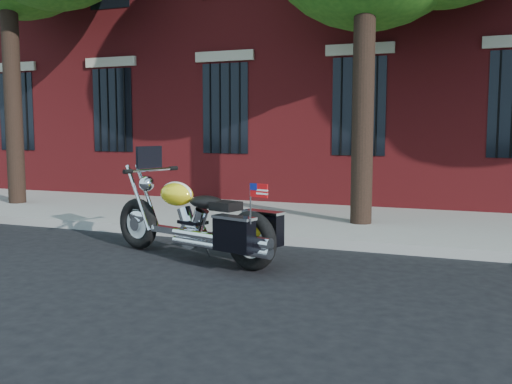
% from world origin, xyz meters
% --- Properties ---
extents(ground, '(120.00, 120.00, 0.00)m').
position_xyz_m(ground, '(0.00, 0.00, 0.00)').
color(ground, black).
rests_on(ground, ground).
extents(curb, '(40.00, 0.16, 0.15)m').
position_xyz_m(curb, '(0.00, 1.38, 0.07)').
color(curb, gray).
rests_on(curb, ground).
extents(sidewalk, '(40.00, 3.60, 0.15)m').
position_xyz_m(sidewalk, '(0.00, 3.26, 0.07)').
color(sidewalk, gray).
rests_on(sidewalk, ground).
extents(motorcycle, '(2.77, 1.40, 1.49)m').
position_xyz_m(motorcycle, '(-1.08, -0.05, 0.51)').
color(motorcycle, black).
rests_on(motorcycle, ground).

